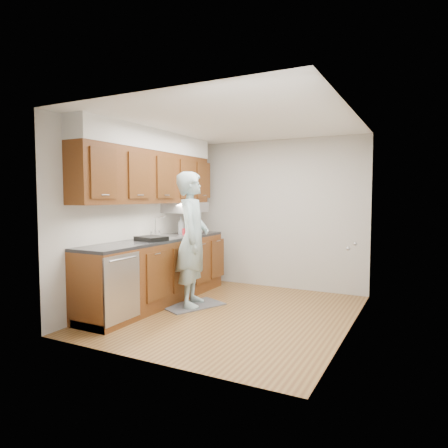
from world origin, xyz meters
name	(u,v)px	position (x,y,z in m)	size (l,w,h in m)	color
floor	(232,313)	(0.00, 0.00, 0.00)	(3.50, 3.50, 0.00)	olive
ceiling	(232,122)	(0.00, 0.00, 2.50)	(3.50, 3.50, 0.00)	white
wall_left	(141,217)	(-1.50, 0.00, 1.25)	(0.02, 3.50, 2.50)	#B6B3AB
wall_right	(351,223)	(1.50, 0.00, 1.25)	(0.02, 3.50, 2.50)	#B6B3AB
wall_back	(278,214)	(0.00, 1.75, 1.25)	(3.00, 0.02, 2.50)	#B6B3AB
counter	(158,269)	(-1.20, 0.00, 0.49)	(0.64, 2.80, 1.30)	brown
upper_cabinets	(152,169)	(-1.33, 0.05, 1.95)	(0.47, 2.80, 1.21)	brown
closet_door	(354,240)	(1.49, 0.30, 1.02)	(0.02, 1.22, 2.05)	white
floor_mat	(193,305)	(-0.66, 0.07, 0.01)	(0.49, 0.84, 0.02)	#5C5C5E
person	(193,230)	(-0.66, 0.07, 1.08)	(0.75, 0.50, 2.13)	#94B2B5
soap_bottle_a	(181,225)	(-1.31, 0.78, 1.08)	(0.11, 0.11, 0.28)	silver
soap_bottle_b	(197,228)	(-1.09, 0.92, 1.03)	(0.08, 0.09, 0.19)	silver
soap_bottle_c	(199,228)	(-1.06, 0.93, 1.03)	(0.14, 0.14, 0.18)	silver
soda_can	(184,232)	(-1.08, 0.51, 1.00)	(0.06, 0.06, 0.12)	red
steel_can	(193,232)	(-0.95, 0.56, 1.00)	(0.06, 0.06, 0.12)	#A5A5AA
dish_rack	(151,239)	(-1.12, -0.26, 0.97)	(0.38, 0.32, 0.06)	black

